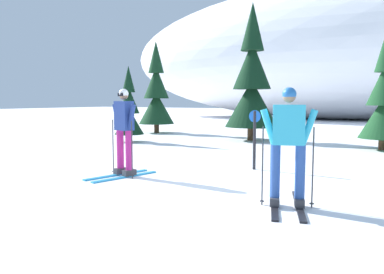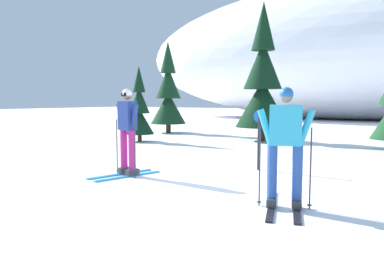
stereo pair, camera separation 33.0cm
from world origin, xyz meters
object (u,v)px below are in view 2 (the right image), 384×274
object	(u,v)px
skier_navy_jacket	(127,130)
pine_tree_center_left	(263,83)
skier_cyan_jacket	(285,145)
trail_marker_post	(259,136)
pine_tree_far_left	(168,95)
pine_tree_left	(139,110)

from	to	relation	value
skier_navy_jacket	pine_tree_center_left	bearing A→B (deg)	93.20
skier_navy_jacket	skier_cyan_jacket	world-z (taller)	skier_navy_jacket
skier_cyan_jacket	pine_tree_center_left	xyz separation A→B (m)	(-4.15, 8.76, 1.30)
pine_tree_center_left	trail_marker_post	size ratio (longest dim) A/B	3.92
pine_tree_far_left	pine_tree_center_left	distance (m)	5.42
pine_tree_left	trail_marker_post	size ratio (longest dim) A/B	2.11
skier_navy_jacket	trail_marker_post	distance (m)	2.99
trail_marker_post	skier_navy_jacket	bearing A→B (deg)	-134.09
skier_navy_jacket	pine_tree_left	distance (m)	6.78
pine_tree_center_left	pine_tree_far_left	bearing A→B (deg)	170.17
trail_marker_post	pine_tree_center_left	bearing A→B (deg)	112.82
pine_tree_left	trail_marker_post	bearing A→B (deg)	-26.05
pine_tree_left	pine_tree_center_left	bearing A→B (deg)	37.28
skier_navy_jacket	pine_tree_left	bearing A→B (deg)	129.19
trail_marker_post	pine_tree_far_left	bearing A→B (deg)	138.55
skier_cyan_jacket	pine_tree_left	size ratio (longest dim) A/B	0.62
pine_tree_far_left	pine_tree_center_left	xyz separation A→B (m)	(5.33, -0.92, 0.40)
skier_navy_jacket	pine_tree_center_left	world-z (taller)	pine_tree_center_left
skier_navy_jacket	pine_tree_center_left	size ratio (longest dim) A/B	0.34
skier_cyan_jacket	pine_tree_left	bearing A→B (deg)	143.77
skier_cyan_jacket	pine_tree_center_left	size ratio (longest dim) A/B	0.33
skier_navy_jacket	pine_tree_left	world-z (taller)	pine_tree_left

